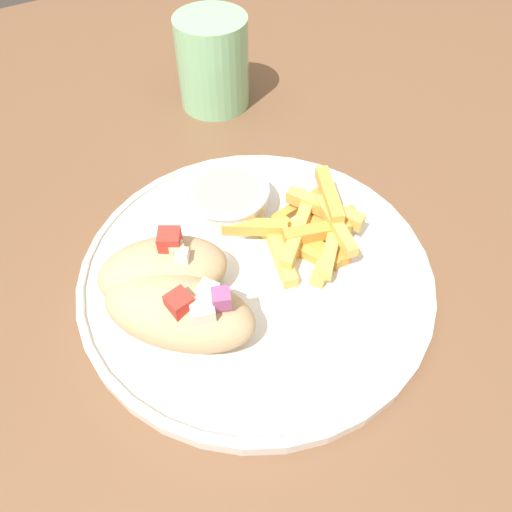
{
  "coord_description": "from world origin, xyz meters",
  "views": [
    {
      "loc": [
        -0.16,
        -0.27,
        1.09
      ],
      "look_at": [
        -0.02,
        -0.03,
        0.75
      ],
      "focal_mm": 35.0,
      "sensor_mm": 36.0,
      "label": 1
    }
  ],
  "objects_px": {
    "pita_sandwich_near": "(180,311)",
    "water_glass": "(213,67)",
    "plate": "(256,273)",
    "pita_sandwich_far": "(164,271)",
    "sauce_ramekin": "(227,198)",
    "fries_pile": "(311,231)"
  },
  "relations": [
    {
      "from": "plate",
      "to": "sauce_ramekin",
      "type": "relative_size",
      "value": 3.83
    },
    {
      "from": "plate",
      "to": "pita_sandwich_far",
      "type": "xyz_separation_m",
      "value": [
        -0.08,
        0.02,
        0.03
      ]
    },
    {
      "from": "pita_sandwich_far",
      "to": "fries_pile",
      "type": "xyz_separation_m",
      "value": [
        0.14,
        -0.02,
        -0.01
      ]
    },
    {
      "from": "plate",
      "to": "sauce_ramekin",
      "type": "height_order",
      "value": "sauce_ramekin"
    },
    {
      "from": "pita_sandwich_near",
      "to": "fries_pile",
      "type": "bearing_deg",
      "value": 56.26
    },
    {
      "from": "plate",
      "to": "water_glass",
      "type": "height_order",
      "value": "water_glass"
    },
    {
      "from": "pita_sandwich_far",
      "to": "water_glass",
      "type": "bearing_deg",
      "value": 72.64
    },
    {
      "from": "fries_pile",
      "to": "water_glass",
      "type": "xyz_separation_m",
      "value": [
        0.04,
        0.26,
        0.02
      ]
    },
    {
      "from": "plate",
      "to": "pita_sandwich_near",
      "type": "relative_size",
      "value": 2.39
    },
    {
      "from": "sauce_ramekin",
      "to": "water_glass",
      "type": "xyz_separation_m",
      "value": [
        0.09,
        0.19,
        0.02
      ]
    },
    {
      "from": "pita_sandwich_near",
      "to": "sauce_ramekin",
      "type": "xyz_separation_m",
      "value": [
        0.09,
        0.1,
        -0.01
      ]
    },
    {
      "from": "pita_sandwich_far",
      "to": "pita_sandwich_near",
      "type": "bearing_deg",
      "value": -79.02
    },
    {
      "from": "pita_sandwich_near",
      "to": "pita_sandwich_far",
      "type": "distance_m",
      "value": 0.04
    },
    {
      "from": "sauce_ramekin",
      "to": "water_glass",
      "type": "relative_size",
      "value": 0.77
    },
    {
      "from": "pita_sandwich_far",
      "to": "fries_pile",
      "type": "bearing_deg",
      "value": 11.25
    },
    {
      "from": "fries_pile",
      "to": "water_glass",
      "type": "relative_size",
      "value": 1.19
    },
    {
      "from": "plate",
      "to": "pita_sandwich_far",
      "type": "distance_m",
      "value": 0.08
    },
    {
      "from": "plate",
      "to": "water_glass",
      "type": "bearing_deg",
      "value": 69.98
    },
    {
      "from": "pita_sandwich_near",
      "to": "water_glass",
      "type": "distance_m",
      "value": 0.34
    },
    {
      "from": "pita_sandwich_far",
      "to": "sauce_ramekin",
      "type": "relative_size",
      "value": 1.49
    },
    {
      "from": "pita_sandwich_near",
      "to": "pita_sandwich_far",
      "type": "bearing_deg",
      "value": 128.32
    },
    {
      "from": "fries_pile",
      "to": "sauce_ramekin",
      "type": "distance_m",
      "value": 0.09
    }
  ]
}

